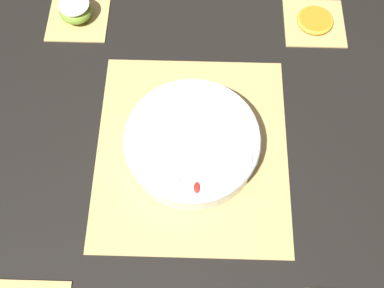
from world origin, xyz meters
The scene contains 7 objects.
ground_plane centered at (0.00, 0.00, 0.00)m, with size 6.00×6.00×0.00m, color black.
bamboo_mat_center centered at (0.00, 0.00, 0.00)m, with size 0.42×0.37×0.01m.
coaster_mat_near_left centered at (-0.32, -0.27, 0.00)m, with size 0.14×0.14×0.01m.
coaster_mat_far_left centered at (-0.32, 0.27, 0.00)m, with size 0.14×0.14×0.01m.
fruit_salad_bowl centered at (0.00, 0.00, 0.04)m, with size 0.26×0.26×0.06m.
apple_half centered at (-0.32, -0.27, 0.03)m, with size 0.07×0.07×0.04m.
orange_slice_whole centered at (-0.32, 0.27, 0.01)m, with size 0.08×0.08×0.01m.
Camera 1 is at (0.36, 0.01, 0.80)m, focal length 42.00 mm.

